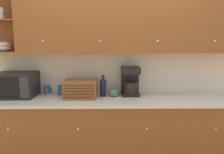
% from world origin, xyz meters
% --- Properties ---
extents(ground_plane, '(24.00, 24.00, 0.00)m').
position_xyz_m(ground_plane, '(0.00, 0.00, 0.00)').
color(ground_plane, '#9E754C').
extents(wall_back, '(5.65, 0.06, 2.60)m').
position_xyz_m(wall_back, '(0.00, 0.03, 1.30)').
color(wall_back, silver).
rests_on(wall_back, ground_plane).
extents(counter_unit, '(3.27, 0.67, 0.94)m').
position_xyz_m(counter_unit, '(-0.00, -0.32, 0.47)').
color(counter_unit, brown).
rests_on(counter_unit, ground_plane).
extents(backsplash_panel, '(3.25, 0.01, 0.58)m').
position_xyz_m(backsplash_panel, '(0.00, -0.01, 1.23)').
color(backsplash_panel, silver).
rests_on(backsplash_panel, counter_unit).
extents(upper_cabinets, '(3.25, 0.37, 0.86)m').
position_xyz_m(upper_cabinets, '(0.17, -0.17, 1.94)').
color(upper_cabinets, brown).
rests_on(upper_cabinets, backsplash_panel).
extents(microwave, '(0.51, 0.41, 0.32)m').
position_xyz_m(microwave, '(-1.27, -0.24, 1.10)').
color(microwave, black).
rests_on(microwave, counter_unit).
extents(mug, '(0.09, 0.08, 0.11)m').
position_xyz_m(mug, '(-0.91, -0.06, 0.99)').
color(mug, '#38669E').
rests_on(mug, counter_unit).
extents(storage_canister, '(0.11, 0.11, 0.12)m').
position_xyz_m(storage_canister, '(-0.70, -0.12, 1.00)').
color(storage_canister, '#33567A').
rests_on(storage_canister, counter_unit).
extents(bread_box, '(0.42, 0.30, 0.23)m').
position_xyz_m(bread_box, '(-0.41, -0.31, 1.05)').
color(bread_box, brown).
rests_on(bread_box, counter_unit).
extents(wine_bottle, '(0.08, 0.08, 0.29)m').
position_xyz_m(wine_bottle, '(-0.12, -0.23, 1.07)').
color(wine_bottle, black).
rests_on(wine_bottle, counter_unit).
extents(bowl_stack_on_counter, '(0.15, 0.15, 0.09)m').
position_xyz_m(bowl_stack_on_counter, '(0.02, -0.22, 0.98)').
color(bowl_stack_on_counter, slate).
rests_on(bowl_stack_on_counter, counter_unit).
extents(coffee_maker, '(0.24, 0.24, 0.39)m').
position_xyz_m(coffee_maker, '(0.25, -0.16, 1.13)').
color(coffee_maker, black).
rests_on(coffee_maker, counter_unit).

